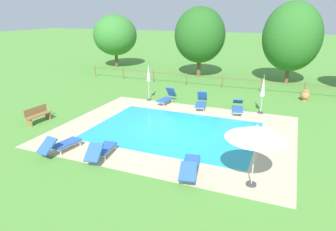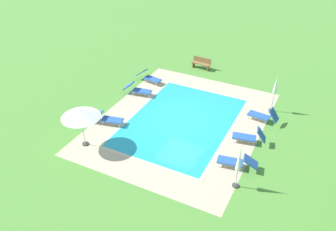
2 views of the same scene
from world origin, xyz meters
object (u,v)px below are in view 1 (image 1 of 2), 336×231
Objects in this scene: sun_lounger_north_mid at (190,165)px; sun_lounger_south_near_corner at (201,102)px; sun_lounger_north_end at (102,150)px; tree_far_west at (200,35)px; tree_centre at (115,35)px; patio_umbrella_closed_row_west at (149,77)px; patio_umbrella_closed_row_mid_west at (263,89)px; tree_west_mid at (292,37)px; wooden_bench_lawn_side at (38,114)px; sun_lounger_north_near_steps at (238,107)px; patio_umbrella_open_foreground at (256,132)px; sun_lounger_north_far at (167,98)px; terracotta_urn_near_fence at (305,95)px; sun_lounger_south_mid at (61,144)px.

sun_lounger_north_mid is 8.37m from sun_lounger_south_near_corner.
sun_lounger_north_mid is 3.87m from sun_lounger_north_end.
tree_far_west is 10.22m from tree_centre.
patio_umbrella_closed_row_mid_west is at bearing 0.16° from patio_umbrella_closed_row_west.
sun_lounger_north_mid is 0.32× the size of tree_west_mid.
tree_far_west is at bearing 106.04° from sun_lounger_north_mid.
sun_lounger_north_near_steps is at bearing 30.83° from wooden_bench_lawn_side.
sun_lounger_north_end is 0.89× the size of patio_umbrella_open_foreground.
sun_lounger_north_near_steps is at bearing -0.38° from sun_lounger_south_near_corner.
sun_lounger_north_far is 10.04m from tree_far_west.
terracotta_urn_near_fence is at bearing 57.73° from patio_umbrella_closed_row_mid_west.
sun_lounger_north_far is at bearing -127.54° from tree_west_mid.
tree_centre reaches higher than wooden_bench_lawn_side.
sun_lounger_north_near_steps is 0.31× the size of tree_west_mid.
patio_umbrella_open_foreground reaches higher than sun_lounger_north_mid.
sun_lounger_north_far is at bearing 118.24° from sun_lounger_north_mid.
sun_lounger_north_far is 15.70m from tree_centre.
patio_umbrella_open_foreground is 0.98× the size of patio_umbrella_closed_row_mid_west.
tree_west_mid reaches higher than patio_umbrella_closed_row_mid_west.
sun_lounger_north_mid is 18.27m from tree_west_mid.
sun_lounger_north_far is (-4.79, 0.19, 0.04)m from sun_lounger_north_near_steps.
sun_lounger_south_near_corner is 9.72m from wooden_bench_lawn_side.
tree_west_mid is (7.22, 9.40, 3.51)m from sun_lounger_north_far.
patio_umbrella_open_foreground is at bearing -62.14° from sun_lounger_south_near_corner.
tree_far_west is (4.56, 15.57, 3.36)m from wooden_bench_lawn_side.
tree_west_mid is at bearing 69.63° from sun_lounger_north_end.
sun_lounger_north_far is 2.50× the size of terracotta_urn_near_fence.
patio_umbrella_closed_row_west is 12.81m from tree_west_mid.
terracotta_urn_near_fence is at bearing 57.63° from sun_lounger_north_end.
wooden_bench_lawn_side is 17.30m from terracotta_urn_near_fence.
sun_lounger_south_mid is 0.89× the size of patio_umbrella_open_foreground.
sun_lounger_north_mid is 2.83m from patio_umbrella_open_foreground.
patio_umbrella_closed_row_mid_west is at bearing 49.94° from sun_lounger_south_mid.
patio_umbrella_closed_row_west reaches higher than wooden_bench_lawn_side.
sun_lounger_north_end is at bearing -122.37° from terracotta_urn_near_fence.
tree_far_west is (-5.43, 9.60, 3.47)m from sun_lounger_north_near_steps.
patio_umbrella_closed_row_west is at bearing 133.96° from patio_umbrella_open_foreground.
tree_centre is (-11.31, 19.53, 3.06)m from sun_lounger_north_end.
sun_lounger_north_mid is at bearing -55.38° from patio_umbrella_closed_row_west.
wooden_bench_lawn_side reaches higher than sun_lounger_north_end.
wooden_bench_lawn_side is 0.27× the size of tree_centre.
sun_lounger_north_mid is 1.05× the size of sun_lounger_north_end.
patio_umbrella_closed_row_mid_west is at bearing 6.33° from sun_lounger_south_near_corner.
sun_lounger_north_end reaches higher than terracotta_urn_near_fence.
terracotta_urn_near_fence is 11.16m from tree_far_west.
patio_umbrella_closed_row_mid_west reaches higher than sun_lounger_south_mid.
wooden_bench_lawn_side is at bearing 170.07° from patio_umbrella_open_foreground.
sun_lounger_south_mid is at bearing -127.82° from terracotta_urn_near_fence.
sun_lounger_north_far is at bearing -153.92° from terracotta_urn_near_fence.
sun_lounger_north_far is 9.62m from terracotta_urn_near_fence.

